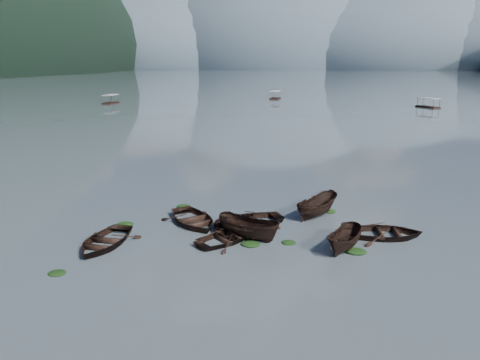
# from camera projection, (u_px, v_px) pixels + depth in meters

# --- Properties ---
(ground_plane) EXTENTS (2400.00, 2400.00, 0.00)m
(ground_plane) POSITION_uv_depth(u_px,v_px,m) (207.00, 278.00, 22.01)
(ground_plane) COLOR #49535B
(haze_mtn_a) EXTENTS (520.00, 520.00, 280.00)m
(haze_mtn_a) POSITION_uv_depth(u_px,v_px,m) (178.00, 68.00, 916.61)
(haze_mtn_a) COLOR #475666
(haze_mtn_a) RESTS_ON ground
(haze_mtn_b) EXTENTS (520.00, 520.00, 340.00)m
(haze_mtn_b) POSITION_uv_depth(u_px,v_px,m) (271.00, 68.00, 889.47)
(haze_mtn_b) COLOR #475666
(haze_mtn_b) RESTS_ON ground
(haze_mtn_c) EXTENTS (520.00, 520.00, 260.00)m
(haze_mtn_c) POSITION_uv_depth(u_px,v_px,m) (370.00, 68.00, 862.34)
(haze_mtn_c) COLOR #475666
(haze_mtn_c) RESTS_ON ground
(haze_mtn_d) EXTENTS (520.00, 520.00, 220.00)m
(haze_mtn_d) POSITION_uv_depth(u_px,v_px,m) (465.00, 69.00, 837.92)
(haze_mtn_d) COLOR #475666
(haze_mtn_d) RESTS_ON ground
(rowboat_0) EXTENTS (3.86, 5.10, 1.00)m
(rowboat_0) POSITION_uv_depth(u_px,v_px,m) (105.00, 245.00, 26.00)
(rowboat_0) COLOR black
(rowboat_0) RESTS_ON ground
(rowboat_1) EXTENTS (4.96, 5.04, 0.86)m
(rowboat_1) POSITION_uv_depth(u_px,v_px,m) (227.00, 241.00, 26.59)
(rowboat_1) COLOR black
(rowboat_1) RESTS_ON ground
(rowboat_2) EXTENTS (4.72, 3.44, 1.71)m
(rowboat_2) POSITION_uv_depth(u_px,v_px,m) (249.00, 238.00, 27.06)
(rowboat_2) COLOR black
(rowboat_2) RESTS_ON ground
(rowboat_3) EXTENTS (4.00, 4.62, 0.80)m
(rowboat_3) POSITION_uv_depth(u_px,v_px,m) (227.00, 230.00, 28.35)
(rowboat_3) COLOR black
(rowboat_3) RESTS_ON ground
(rowboat_4) EXTENTS (5.03, 3.80, 0.98)m
(rowboat_4) POSITION_uv_depth(u_px,v_px,m) (385.00, 237.00, 27.24)
(rowboat_4) COLOR black
(rowboat_4) RESTS_ON ground
(rowboat_5) EXTENTS (2.97, 4.16, 1.51)m
(rowboat_5) POSITION_uv_depth(u_px,v_px,m) (344.00, 249.00, 25.45)
(rowboat_5) COLOR black
(rowboat_5) RESTS_ON ground
(rowboat_6) EXTENTS (5.89, 6.16, 1.04)m
(rowboat_6) POSITION_uv_depth(u_px,v_px,m) (193.00, 224.00, 29.50)
(rowboat_6) COLOR black
(rowboat_6) RESTS_ON ground
(rowboat_7) EXTENTS (5.80, 5.26, 0.98)m
(rowboat_7) POSITION_uv_depth(u_px,v_px,m) (249.00, 224.00, 29.45)
(rowboat_7) COLOR black
(rowboat_7) RESTS_ON ground
(rowboat_8) EXTENTS (3.87, 4.56, 1.70)m
(rowboat_8) POSITION_uv_depth(u_px,v_px,m) (316.00, 215.00, 31.09)
(rowboat_8) COLOR black
(rowboat_8) RESTS_ON ground
(weed_clump_0) EXTENTS (0.97, 0.79, 0.21)m
(weed_clump_0) POSITION_uv_depth(u_px,v_px,m) (57.00, 274.00, 22.48)
(weed_clump_0) COLOR black
(weed_clump_0) RESTS_ON ground
(weed_clump_1) EXTENTS (0.99, 0.79, 0.22)m
(weed_clump_1) POSITION_uv_depth(u_px,v_px,m) (114.00, 228.00, 28.65)
(weed_clump_1) COLOR black
(weed_clump_1) RESTS_ON ground
(weed_clump_2) EXTENTS (1.19, 0.95, 0.26)m
(weed_clump_2) POSITION_uv_depth(u_px,v_px,m) (251.00, 245.00, 26.02)
(weed_clump_2) COLOR black
(weed_clump_2) RESTS_ON ground
(weed_clump_3) EXTENTS (0.89, 0.76, 0.20)m
(weed_clump_3) POSITION_uv_depth(u_px,v_px,m) (289.00, 243.00, 26.30)
(weed_clump_3) COLOR black
(weed_clump_3) RESTS_ON ground
(weed_clump_4) EXTENTS (1.25, 0.99, 0.26)m
(weed_clump_4) POSITION_uv_depth(u_px,v_px,m) (356.00, 252.00, 25.02)
(weed_clump_4) COLOR black
(weed_clump_4) RESTS_ON ground
(weed_clump_5) EXTENTS (1.15, 0.93, 0.24)m
(weed_clump_5) POSITION_uv_depth(u_px,v_px,m) (125.00, 225.00, 29.26)
(weed_clump_5) COLOR black
(weed_clump_5) RESTS_ON ground
(weed_clump_6) EXTENTS (1.10, 0.92, 0.23)m
(weed_clump_6) POSITION_uv_depth(u_px,v_px,m) (184.00, 207.00, 32.91)
(weed_clump_6) COLOR black
(weed_clump_6) RESTS_ON ground
(weed_clump_7) EXTENTS (1.14, 0.91, 0.25)m
(weed_clump_7) POSITION_uv_depth(u_px,v_px,m) (328.00, 212.00, 31.82)
(weed_clump_7) COLOR black
(weed_clump_7) RESTS_ON ground
(pontoon_left) EXTENTS (2.62, 6.06, 2.31)m
(pontoon_left) POSITION_uv_depth(u_px,v_px,m) (111.00, 104.00, 116.53)
(pontoon_left) COLOR black
(pontoon_left) RESTS_ON ground
(pontoon_centre) EXTENTS (3.26, 6.46, 2.38)m
(pontoon_centre) POSITION_uv_depth(u_px,v_px,m) (275.00, 99.00, 131.28)
(pontoon_centre) COLOR black
(pontoon_centre) RESTS_ON ground
(pontoon_right) EXTENTS (5.10, 6.37, 2.27)m
(pontoon_right) POSITION_uv_depth(u_px,v_px,m) (428.00, 108.00, 106.15)
(pontoon_right) COLOR black
(pontoon_right) RESTS_ON ground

